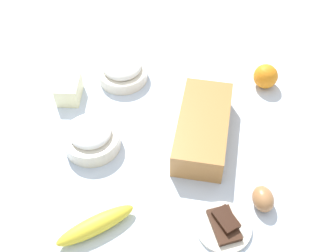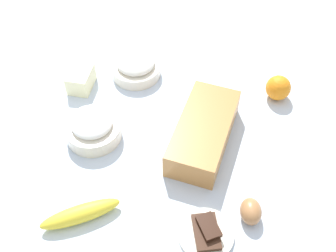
{
  "view_description": "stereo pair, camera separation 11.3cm",
  "coord_description": "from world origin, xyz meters",
  "px_view_note": "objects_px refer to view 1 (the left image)",
  "views": [
    {
      "loc": [
        -0.72,
        0.0,
        0.91
      ],
      "look_at": [
        0.0,
        0.0,
        0.04
      ],
      "focal_mm": 45.34,
      "sensor_mm": 36.0,
      "label": 1
    },
    {
      "loc": [
        -0.71,
        -0.11,
        0.91
      ],
      "look_at": [
        0.0,
        0.0,
        0.04
      ],
      "focal_mm": 45.34,
      "sensor_mm": 36.0,
      "label": 2
    }
  ],
  "objects_px": {
    "sugar_bowl": "(93,137)",
    "chocolate_plate": "(225,226)",
    "flour_bowl": "(124,71)",
    "loaf_pan": "(204,127)",
    "orange_fruit": "(266,76)",
    "butter_block": "(70,89)",
    "egg_near_butter": "(264,199)",
    "banana": "(97,225)"
  },
  "relations": [
    {
      "from": "chocolate_plate",
      "to": "butter_block",
      "type": "bearing_deg",
      "value": 44.58
    },
    {
      "from": "banana",
      "to": "egg_near_butter",
      "type": "xyz_separation_m",
      "value": [
        0.06,
        -0.39,
        0.01
      ]
    },
    {
      "from": "loaf_pan",
      "to": "chocolate_plate",
      "type": "height_order",
      "value": "loaf_pan"
    },
    {
      "from": "loaf_pan",
      "to": "egg_near_butter",
      "type": "xyz_separation_m",
      "value": [
        -0.21,
        -0.13,
        -0.02
      ]
    },
    {
      "from": "banana",
      "to": "butter_block",
      "type": "bearing_deg",
      "value": 15.94
    },
    {
      "from": "loaf_pan",
      "to": "butter_block",
      "type": "distance_m",
      "value": 0.41
    },
    {
      "from": "banana",
      "to": "egg_near_butter",
      "type": "relative_size",
      "value": 2.83
    },
    {
      "from": "loaf_pan",
      "to": "egg_near_butter",
      "type": "bearing_deg",
      "value": -137.15
    },
    {
      "from": "orange_fruit",
      "to": "butter_block",
      "type": "distance_m",
      "value": 0.58
    },
    {
      "from": "flour_bowl",
      "to": "sugar_bowl",
      "type": "distance_m",
      "value": 0.27
    },
    {
      "from": "egg_near_butter",
      "to": "banana",
      "type": "bearing_deg",
      "value": 99.29
    },
    {
      "from": "flour_bowl",
      "to": "banana",
      "type": "distance_m",
      "value": 0.5
    },
    {
      "from": "loaf_pan",
      "to": "orange_fruit",
      "type": "xyz_separation_m",
      "value": [
        0.2,
        -0.2,
        -0.01
      ]
    },
    {
      "from": "orange_fruit",
      "to": "butter_block",
      "type": "xyz_separation_m",
      "value": [
        -0.05,
        0.58,
        -0.01
      ]
    },
    {
      "from": "flour_bowl",
      "to": "orange_fruit",
      "type": "height_order",
      "value": "orange_fruit"
    },
    {
      "from": "loaf_pan",
      "to": "orange_fruit",
      "type": "relative_size",
      "value": 4.13
    },
    {
      "from": "banana",
      "to": "orange_fruit",
      "type": "relative_size",
      "value": 2.63
    },
    {
      "from": "loaf_pan",
      "to": "chocolate_plate",
      "type": "relative_size",
      "value": 2.3
    },
    {
      "from": "butter_block",
      "to": "egg_near_butter",
      "type": "bearing_deg",
      "value": -125.09
    },
    {
      "from": "loaf_pan",
      "to": "flour_bowl",
      "type": "xyz_separation_m",
      "value": [
        0.23,
        0.23,
        -0.01
      ]
    },
    {
      "from": "sugar_bowl",
      "to": "flour_bowl",
      "type": "bearing_deg",
      "value": -14.1
    },
    {
      "from": "loaf_pan",
      "to": "banana",
      "type": "distance_m",
      "value": 0.37
    },
    {
      "from": "flour_bowl",
      "to": "egg_near_butter",
      "type": "distance_m",
      "value": 0.57
    },
    {
      "from": "sugar_bowl",
      "to": "orange_fruit",
      "type": "bearing_deg",
      "value": -65.29
    },
    {
      "from": "sugar_bowl",
      "to": "chocolate_plate",
      "type": "bearing_deg",
      "value": -126.31
    },
    {
      "from": "chocolate_plate",
      "to": "egg_near_butter",
      "type": "bearing_deg",
      "value": -57.47
    },
    {
      "from": "flour_bowl",
      "to": "banana",
      "type": "height_order",
      "value": "flour_bowl"
    },
    {
      "from": "butter_block",
      "to": "sugar_bowl",
      "type": "bearing_deg",
      "value": -154.35
    },
    {
      "from": "loaf_pan",
      "to": "butter_block",
      "type": "xyz_separation_m",
      "value": [
        0.15,
        0.38,
        -0.01
      ]
    },
    {
      "from": "orange_fruit",
      "to": "flour_bowl",
      "type": "bearing_deg",
      "value": 85.73
    },
    {
      "from": "orange_fruit",
      "to": "egg_near_butter",
      "type": "relative_size",
      "value": 1.08
    },
    {
      "from": "banana",
      "to": "chocolate_plate",
      "type": "bearing_deg",
      "value": -89.55
    },
    {
      "from": "banana",
      "to": "chocolate_plate",
      "type": "height_order",
      "value": "banana"
    },
    {
      "from": "sugar_bowl",
      "to": "chocolate_plate",
      "type": "relative_size",
      "value": 1.15
    },
    {
      "from": "orange_fruit",
      "to": "egg_near_butter",
      "type": "height_order",
      "value": "orange_fruit"
    },
    {
      "from": "egg_near_butter",
      "to": "chocolate_plate",
      "type": "height_order",
      "value": "egg_near_butter"
    },
    {
      "from": "sugar_bowl",
      "to": "loaf_pan",
      "type": "bearing_deg",
      "value": -85.0
    },
    {
      "from": "egg_near_butter",
      "to": "chocolate_plate",
      "type": "xyz_separation_m",
      "value": [
        -0.06,
        0.1,
        -0.01
      ]
    },
    {
      "from": "flour_bowl",
      "to": "egg_near_butter",
      "type": "xyz_separation_m",
      "value": [
        -0.44,
        -0.36,
        -0.0
      ]
    },
    {
      "from": "egg_near_butter",
      "to": "chocolate_plate",
      "type": "relative_size",
      "value": 0.52
    },
    {
      "from": "loaf_pan",
      "to": "butter_block",
      "type": "height_order",
      "value": "loaf_pan"
    },
    {
      "from": "loaf_pan",
      "to": "flour_bowl",
      "type": "relative_size",
      "value": 2.0
    }
  ]
}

